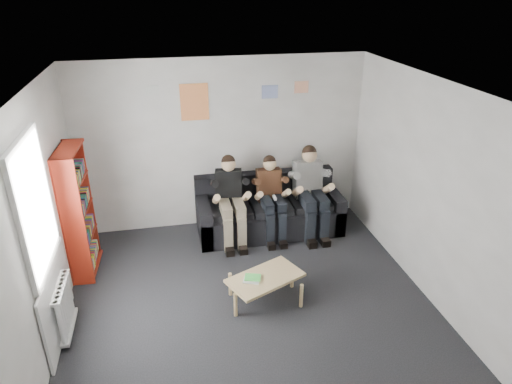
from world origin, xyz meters
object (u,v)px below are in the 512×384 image
Objects in this scene: bookshelf at (79,212)px; person_middle at (272,198)px; sofa at (268,212)px; coffee_table at (265,280)px; person_left at (231,201)px; person_right at (311,192)px.

bookshelf is 2.78m from person_middle.
person_middle is (2.74, 0.36, -0.24)m from bookshelf.
sofa is 1.27× the size of bookshelf.
person_middle is at bearing 73.76° from coffee_table.
bookshelf is at bearing -172.21° from person_middle.
sofa is at bearing 90.35° from person_middle.
person_left is at bearing -162.15° from sofa.
bookshelf reaches higher than sofa.
person_left is (2.11, 0.36, -0.22)m from bookshelf.
person_middle reaches higher than coffee_table.
person_right is at bearing -18.13° from sofa.
person_left is 1.27m from person_right.
coffee_table is 0.68× the size of person_left.
sofa is 1.70× the size of person_left.
person_left is 1.04× the size of person_middle.
person_middle is at bearing 179.42° from person_right.
sofa is at bearing 75.51° from coffee_table.
person_middle is 0.92× the size of person_right.
bookshelf reaches higher than person_left.
bookshelf reaches higher than person_right.
bookshelf is 1.33× the size of person_left.
person_left reaches higher than sofa.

